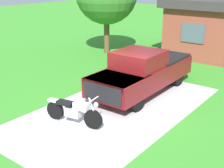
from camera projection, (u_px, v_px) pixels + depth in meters
name	position (u px, v px, depth m)	size (l,w,h in m)	color
ground_plane	(117.00, 109.00, 11.48)	(80.00, 80.00, 0.00)	#378A28
driveway_pad	(117.00, 109.00, 11.48)	(4.72, 8.94, 0.01)	#B1B1B1
motorcycle	(74.00, 111.00, 10.23)	(2.20, 0.76, 1.09)	black
pickup_truck	(144.00, 71.00, 12.93)	(2.07, 5.65, 1.90)	black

